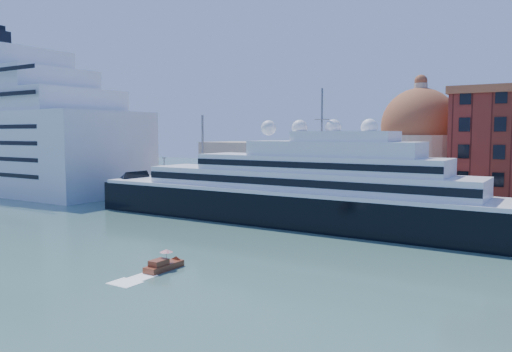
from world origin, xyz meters
The scene contains 9 objects.
ground centered at (0.00, 0.00, 0.00)m, with size 400.00×400.00×0.00m, color #3D6960.
quay centered at (0.00, 34.00, 1.25)m, with size 180.00×10.00×2.50m, color gray.
land centered at (0.00, 75.00, 1.00)m, with size 260.00×72.00×2.00m, color slate.
quay_fence centered at (0.00, 29.50, 3.10)m, with size 180.00×0.10×1.20m, color slate.
superyacht centered at (5.21, 23.00, 4.87)m, with size 94.41×13.09×28.21m.
service_barge centered at (-51.86, 21.31, 0.68)m, with size 11.13×6.61×2.38m.
water_taxi centered at (10.19, -12.80, 0.61)m, with size 1.80×5.37×2.55m.
church centered at (6.39, 57.72, 10.91)m, with size 66.00×18.00×25.50m.
lamp_posts centered at (-12.67, 32.27, 9.84)m, with size 120.80×2.40×18.00m.
Camera 1 is at (51.04, -56.44, 16.41)m, focal length 35.00 mm.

